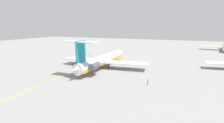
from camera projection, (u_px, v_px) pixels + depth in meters
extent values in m
plane|color=gray|center=(92.00, 66.00, 73.68)|extent=(308.18, 308.18, 0.00)
cylinder|color=silver|center=(103.00, 60.00, 70.18)|extent=(35.69, 3.90, 3.81)
cone|color=silver|center=(119.00, 53.00, 86.30)|extent=(3.97, 3.66, 3.65)
cone|color=silver|center=(77.00, 69.00, 53.99)|extent=(5.56, 3.25, 3.24)
cube|color=orange|center=(103.00, 62.00, 70.34)|extent=(34.90, 3.98, 0.84)
cube|color=silver|center=(82.00, 59.00, 74.76)|extent=(7.53, 16.38, 0.38)
cube|color=silver|center=(127.00, 63.00, 67.28)|extent=(7.61, 16.41, 0.38)
cylinder|color=#515156|center=(79.00, 65.00, 60.18)|extent=(4.76, 2.22, 2.21)
cube|color=silver|center=(80.00, 65.00, 59.93)|extent=(2.86, 1.22, 0.46)
cylinder|color=#515156|center=(95.00, 66.00, 57.85)|extent=(4.76, 2.22, 2.21)
cube|color=silver|center=(93.00, 66.00, 58.10)|extent=(2.86, 1.22, 0.46)
cube|color=teal|center=(81.00, 52.00, 55.16)|extent=(5.16, 0.39, 6.74)
cube|color=silver|center=(71.00, 41.00, 55.35)|extent=(3.58, 5.56, 0.27)
cube|color=silver|center=(88.00, 42.00, 53.03)|extent=(3.58, 5.56, 0.27)
cylinder|color=black|center=(113.00, 59.00, 80.37)|extent=(0.42, 0.42, 2.89)
cylinder|color=black|center=(94.00, 64.00, 70.60)|extent=(0.42, 0.42, 2.89)
cylinder|color=black|center=(109.00, 65.00, 68.28)|extent=(0.42, 0.42, 2.89)
cube|color=silver|center=(211.00, 46.00, 122.44)|extent=(6.88, 13.79, 0.41)
cube|color=white|center=(223.00, 63.00, 67.76)|extent=(6.72, 13.31, 0.40)
cylinder|color=black|center=(148.00, 84.00, 49.56)|extent=(0.10, 0.10, 0.81)
cylinder|color=black|center=(148.00, 84.00, 49.70)|extent=(0.10, 0.10, 0.81)
cylinder|color=gray|center=(148.00, 81.00, 49.49)|extent=(0.27, 0.27, 0.64)
sphere|color=#8C6647|center=(148.00, 80.00, 49.40)|extent=(0.25, 0.25, 0.25)
cylinder|color=gray|center=(148.00, 82.00, 49.30)|extent=(0.07, 0.07, 0.54)
cylinder|color=gray|center=(148.00, 81.00, 49.65)|extent=(0.07, 0.07, 0.54)
cylinder|color=black|center=(90.00, 56.00, 96.80)|extent=(0.10, 0.10, 0.79)
cylinder|color=black|center=(90.00, 56.00, 96.67)|extent=(0.10, 0.10, 0.79)
cylinder|color=orange|center=(90.00, 54.00, 96.59)|extent=(0.27, 0.27, 0.63)
sphere|color=#8C6647|center=(90.00, 53.00, 96.51)|extent=(0.25, 0.25, 0.25)
cylinder|color=orange|center=(90.00, 54.00, 96.75)|extent=(0.07, 0.07, 0.53)
cylinder|color=orange|center=(90.00, 54.00, 96.43)|extent=(0.07, 0.07, 0.53)
cone|color=#EA590F|center=(102.00, 56.00, 95.06)|extent=(0.40, 0.40, 0.55)
cone|color=#EA590F|center=(153.00, 61.00, 81.89)|extent=(0.40, 0.40, 0.55)
cube|color=gold|center=(86.00, 66.00, 73.84)|extent=(93.14, 4.21, 0.01)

